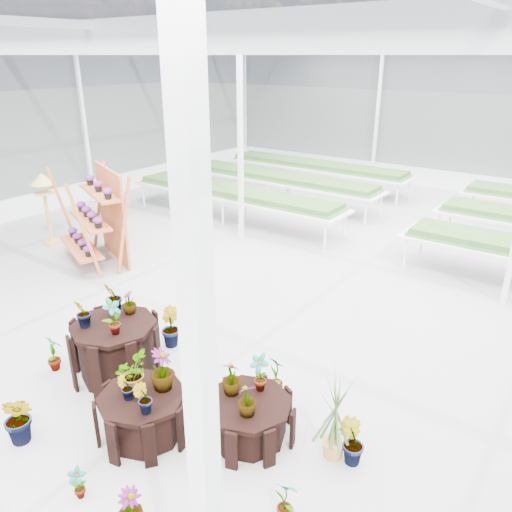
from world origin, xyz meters
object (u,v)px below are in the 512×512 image
Objects in this scene: plinth_tall at (116,350)px; plinth_low at (248,419)px; plinth_mid at (144,415)px; shelf_rack at (92,217)px; bird_table at (47,209)px.

plinth_low is (2.20, 0.10, -0.17)m from plinth_tall.
plinth_low is at bearing 2.60° from plinth_tall.
plinth_tall is 1.35m from plinth_mid.
plinth_mid is 5.83m from shelf_rack.
plinth_tall reaches higher than plinth_low.
plinth_mid is 1.22m from plinth_low.
shelf_rack is 1.79m from bird_table.
plinth_tall is at bearing -177.40° from plinth_low.
plinth_low is (1.00, 0.70, -0.04)m from plinth_mid.
plinth_low is 6.40m from shelf_rack.
plinth_tall reaches higher than plinth_mid.
shelf_rack is (-4.90, 3.07, 0.73)m from plinth_mid.
plinth_mid is at bearing -19.90° from bird_table.
shelf_rack is at bearing 147.88° from plinth_mid.
bird_table reaches higher than plinth_mid.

